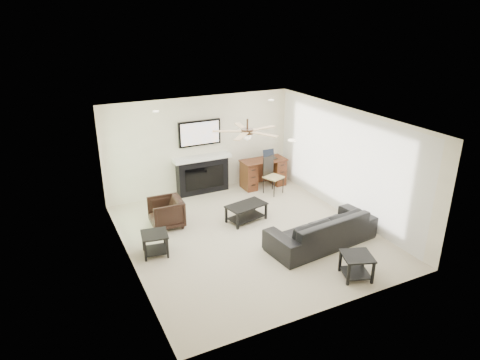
{
  "coord_description": "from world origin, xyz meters",
  "views": [
    {
      "loc": [
        -3.73,
        -7.17,
        4.45
      ],
      "look_at": [
        -0.05,
        0.33,
        1.15
      ],
      "focal_mm": 32.0,
      "sensor_mm": 36.0,
      "label": 1
    }
  ],
  "objects": [
    {
      "name": "armchair",
      "position": [
        -1.45,
        1.16,
        0.32
      ],
      "size": [
        0.74,
        0.72,
        0.65
      ],
      "primitive_type": "imported",
      "rotation": [
        0.0,
        0.0,
        -1.61
      ],
      "color": "black",
      "rests_on": "ground"
    },
    {
      "name": "laptop",
      "position": [
        1.8,
        2.24,
        0.88
      ],
      "size": [
        0.33,
        0.24,
        0.23
      ],
      "primitive_type": "cube",
      "color": "black",
      "rests_on": "desk"
    },
    {
      "name": "room_shell",
      "position": [
        0.19,
        0.08,
        1.68
      ],
      "size": [
        5.5,
        5.54,
        2.52
      ],
      "color": "beige",
      "rests_on": "ground"
    },
    {
      "name": "coffee_table",
      "position": [
        0.25,
        0.61,
        0.2
      ],
      "size": [
        0.98,
        0.68,
        0.4
      ],
      "primitive_type": "cube",
      "rotation": [
        0.0,
        0.0,
        0.21
      ],
      "color": "black",
      "rests_on": "ground"
    },
    {
      "name": "end_table_left",
      "position": [
        -2.0,
        0.11,
        0.23
      ],
      "size": [
        0.57,
        0.57,
        0.45
      ],
      "primitive_type": "cube",
      "rotation": [
        0.0,
        0.0,
        -0.16
      ],
      "color": "black",
      "rests_on": "ground"
    },
    {
      "name": "fireplace_unit",
      "position": [
        -0.02,
        2.58,
        0.95
      ],
      "size": [
        1.52,
        0.34,
        1.91
      ],
      "primitive_type": "cube",
      "color": "black",
      "rests_on": "ground"
    },
    {
      "name": "desk_chair",
      "position": [
        1.6,
        1.71,
        0.48
      ],
      "size": [
        0.54,
        0.56,
        0.97
      ],
      "primitive_type": "cube",
      "rotation": [
        0.0,
        0.0,
        0.35
      ],
      "color": "black",
      "rests_on": "ground"
    },
    {
      "name": "end_table_near",
      "position": [
        1.0,
        -2.24,
        0.23
      ],
      "size": [
        0.67,
        0.67,
        0.45
      ],
      "primitive_type": "cube",
      "rotation": [
        0.0,
        0.0,
        -0.35
      ],
      "color": "black",
      "rests_on": "ground"
    },
    {
      "name": "desk",
      "position": [
        1.6,
        2.26,
        0.38
      ],
      "size": [
        1.22,
        0.56,
        0.76
      ],
      "primitive_type": "cube",
      "color": "#3D160F",
      "rests_on": "ground"
    },
    {
      "name": "sofa",
      "position": [
        1.15,
        -0.99,
        0.34
      ],
      "size": [
        2.4,
        1.14,
        0.68
      ],
      "primitive_type": "imported",
      "rotation": [
        0.0,
        0.0,
        3.24
      ],
      "color": "black",
      "rests_on": "ground"
    }
  ]
}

